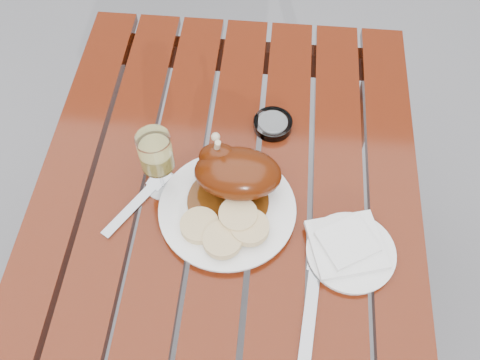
% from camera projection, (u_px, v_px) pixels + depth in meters
% --- Properties ---
extents(ground, '(60.00, 60.00, 0.00)m').
position_uv_depth(ground, '(229.00, 335.00, 1.70)').
color(ground, slate).
rests_on(ground, ground).
extents(table, '(0.80, 1.20, 0.75)m').
position_uv_depth(table, '(227.00, 291.00, 1.38)').
color(table, '#601D0B').
rests_on(table, ground).
extents(dinner_plate, '(0.33, 0.33, 0.02)m').
position_uv_depth(dinner_plate, '(227.00, 210.00, 1.07)').
color(dinner_plate, white).
rests_on(dinner_plate, table).
extents(roast_duck, '(0.19, 0.18, 0.13)m').
position_uv_depth(roast_duck, '(235.00, 173.00, 1.06)').
color(roast_duck, '#4F2509').
rests_on(roast_duck, dinner_plate).
extents(bread_dumplings, '(0.17, 0.13, 0.03)m').
position_uv_depth(bread_dumplings, '(227.00, 227.00, 1.03)').
color(bread_dumplings, '#DBBE85').
rests_on(bread_dumplings, dinner_plate).
extents(wine_glass, '(0.09, 0.09, 0.16)m').
position_uv_depth(wine_glass, '(158.00, 164.00, 1.05)').
color(wine_glass, '#C9BE5B').
rests_on(wine_glass, table).
extents(side_plate, '(0.17, 0.17, 0.01)m').
position_uv_depth(side_plate, '(351.00, 253.00, 1.02)').
color(side_plate, white).
rests_on(side_plate, table).
extents(napkin, '(0.16, 0.16, 0.01)m').
position_uv_depth(napkin, '(346.00, 245.00, 1.02)').
color(napkin, white).
rests_on(napkin, side_plate).
extents(ashtray, '(0.10, 0.10, 0.02)m').
position_uv_depth(ashtray, '(273.00, 124.00, 1.19)').
color(ashtray, '#B2B7BC').
rests_on(ashtray, table).
extents(fork, '(0.11, 0.16, 0.01)m').
position_uv_depth(fork, '(134.00, 206.00, 1.09)').
color(fork, gray).
rests_on(fork, table).
extents(knife, '(0.04, 0.24, 0.01)m').
position_uv_depth(knife, '(312.00, 298.00, 0.98)').
color(knife, gray).
rests_on(knife, table).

